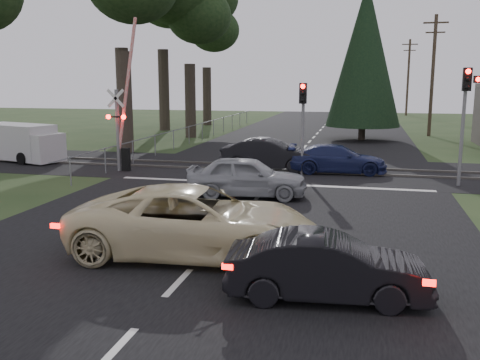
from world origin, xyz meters
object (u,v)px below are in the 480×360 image
(utility_pole_far, at_px, (408,76))
(white_van, at_px, (21,143))
(traffic_signal_center, at_px, (303,113))
(silver_car, at_px, (247,177))
(cream_coupe, at_px, (195,222))
(blue_sedan, at_px, (337,159))
(dark_hatchback, at_px, (327,268))
(crossing_signal, at_px, (122,127))
(traffic_signal_right, at_px, (466,104))
(dark_car_far, at_px, (270,155))
(utility_pole_mid, at_px, (433,73))

(utility_pole_far, bearing_deg, white_van, -117.25)
(traffic_signal_center, distance_m, silver_car, 5.64)
(cream_coupe, height_order, blue_sedan, cream_coupe)
(silver_car, distance_m, white_van, 14.71)
(dark_hatchback, relative_size, blue_sedan, 0.88)
(utility_pole_far, bearing_deg, silver_car, -100.24)
(dark_hatchback, xyz_separation_m, white_van, (-17.01, 14.65, 0.34))
(traffic_signal_center, distance_m, white_van, 15.03)
(silver_car, bearing_deg, cream_coupe, 175.90)
(crossing_signal, relative_size, utility_pole_far, 0.77)
(crossing_signal, relative_size, blue_sedan, 1.56)
(cream_coupe, bearing_deg, traffic_signal_center, -10.18)
(traffic_signal_center, bearing_deg, silver_car, -105.70)
(crossing_signal, xyz_separation_m, blue_sedan, (9.82, 1.79, -1.41))
(silver_car, distance_m, blue_sedan, 6.66)
(cream_coupe, bearing_deg, traffic_signal_right, -40.45)
(dark_car_far, distance_m, white_van, 13.27)
(utility_pole_far, bearing_deg, traffic_signal_center, -99.60)
(traffic_signal_center, relative_size, white_van, 0.78)
(crossing_signal, distance_m, cream_coupe, 13.10)
(traffic_signal_center, height_order, dark_car_far, traffic_signal_center)
(traffic_signal_right, distance_m, cream_coupe, 13.40)
(cream_coupe, bearing_deg, utility_pole_far, -13.20)
(traffic_signal_right, distance_m, utility_pole_mid, 20.60)
(utility_pole_far, xyz_separation_m, cream_coupe, (-8.70, -56.17, -3.88))
(utility_pole_mid, xyz_separation_m, utility_pole_far, (0.00, 25.00, 0.00))
(traffic_signal_right, xyz_separation_m, utility_pole_far, (0.95, 45.53, 1.41))
(crossing_signal, distance_m, dark_hatchback, 16.64)
(dark_hatchback, bearing_deg, utility_pole_far, -10.73)
(blue_sedan, bearing_deg, traffic_signal_center, 116.20)
(cream_coupe, relative_size, dark_hatchback, 1.55)
(crossing_signal, distance_m, traffic_signal_right, 14.88)
(white_van, bearing_deg, traffic_signal_center, 13.19)
(blue_sedan, bearing_deg, silver_car, 149.42)
(crossing_signal, height_order, dark_hatchback, crossing_signal)
(utility_pole_far, height_order, blue_sedan, utility_pole_far)
(utility_pole_far, distance_m, cream_coupe, 56.97)
(utility_pole_far, relative_size, blue_sedan, 2.02)
(traffic_signal_right, xyz_separation_m, blue_sedan, (-5.01, 2.11, -2.67))
(silver_car, bearing_deg, crossing_signal, 52.75)
(silver_car, xyz_separation_m, dark_car_far, (-0.21, 5.96, 0.00))
(cream_coupe, height_order, silver_car, cream_coupe)
(traffic_signal_right, height_order, white_van, traffic_signal_right)
(traffic_signal_right, xyz_separation_m, dark_car_far, (-8.17, 2.11, -2.57))
(utility_pole_mid, height_order, silver_car, utility_pole_mid)
(blue_sedan, xyz_separation_m, white_van, (-16.44, -0.06, 0.34))
(crossing_signal, height_order, traffic_signal_center, crossing_signal)
(dark_car_far, bearing_deg, white_van, 91.87)
(utility_pole_mid, height_order, dark_hatchback, utility_pole_mid)
(crossing_signal, distance_m, blue_sedan, 10.08)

